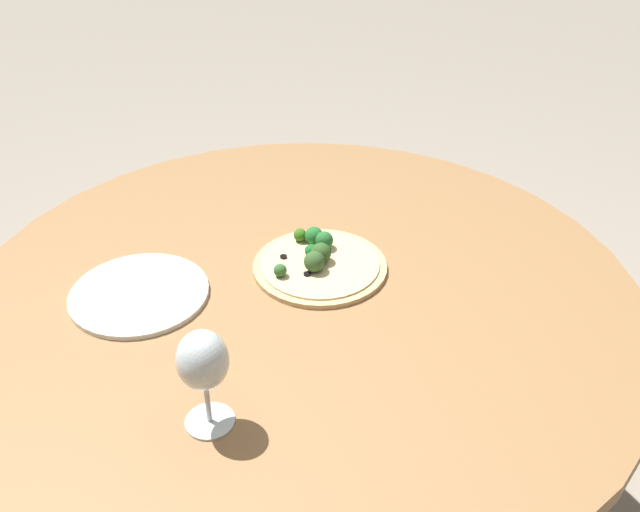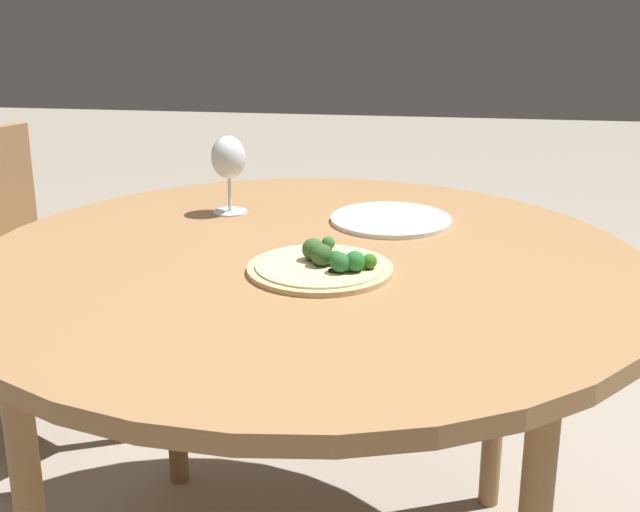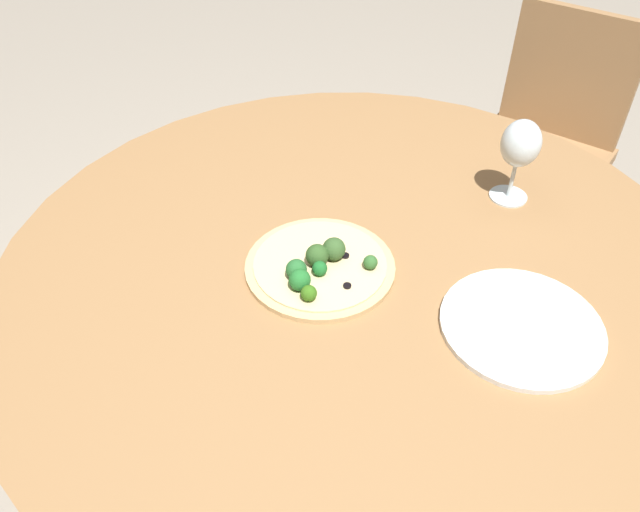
# 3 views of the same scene
# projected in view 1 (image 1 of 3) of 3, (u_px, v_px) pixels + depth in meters

# --- Properties ---
(dining_table) EXTENTS (1.29, 1.29, 0.76)m
(dining_table) POSITION_uv_depth(u_px,v_px,m) (302.00, 312.00, 1.39)
(dining_table) COLOR olive
(dining_table) RESTS_ON ground_plane
(pizza) EXTENTS (0.26, 0.26, 0.06)m
(pizza) POSITION_uv_depth(u_px,v_px,m) (319.00, 262.00, 1.40)
(pizza) COLOR tan
(pizza) RESTS_ON dining_table
(wine_glass) EXTENTS (0.08, 0.08, 0.17)m
(wine_glass) POSITION_uv_depth(u_px,v_px,m) (203.00, 363.00, 1.01)
(wine_glass) COLOR silver
(wine_glass) RESTS_ON dining_table
(plate_near) EXTENTS (0.26, 0.26, 0.01)m
(plate_near) POSITION_uv_depth(u_px,v_px,m) (139.00, 294.00, 1.33)
(plate_near) COLOR silver
(plate_near) RESTS_ON dining_table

